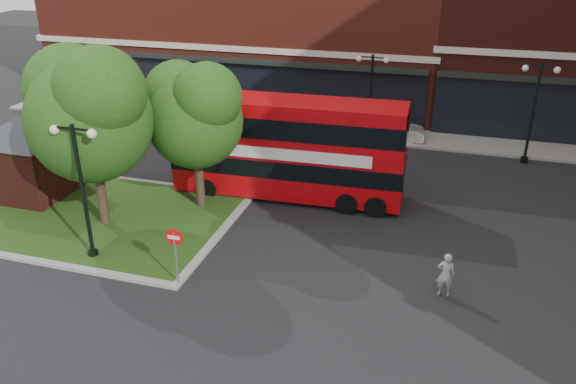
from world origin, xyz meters
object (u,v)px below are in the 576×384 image
(bus, at_px, (288,142))
(car_white, at_px, (390,129))
(car_silver, at_px, (220,121))
(woman, at_px, (446,275))

(bus, bearing_deg, car_white, 66.55)
(car_silver, bearing_deg, woman, -129.99)
(car_white, bearing_deg, bus, 156.18)
(car_silver, xyz_separation_m, car_white, (9.61, 1.50, -0.05))
(woman, bearing_deg, car_white, -72.62)
(car_white, bearing_deg, car_silver, 96.27)
(woman, xyz_separation_m, car_white, (-3.59, 14.56, -0.14))
(woman, height_order, car_white, woman)
(woman, relative_size, car_silver, 0.39)
(bus, xyz_separation_m, car_white, (3.37, 8.69, -1.86))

